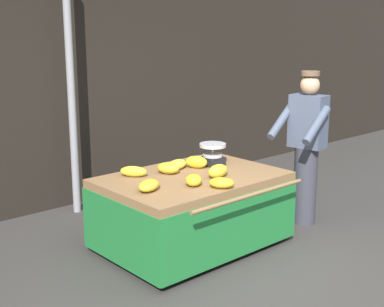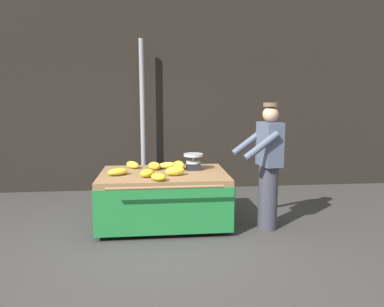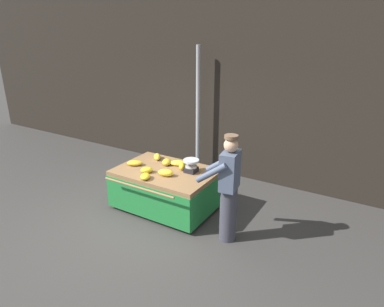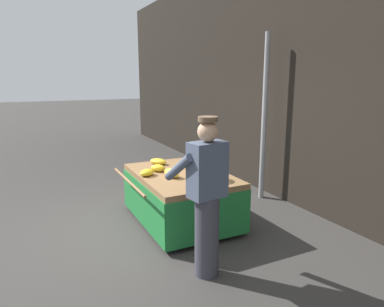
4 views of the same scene
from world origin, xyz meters
TOP-DOWN VIEW (x-y plane):
  - ground_plane at (0.00, 0.00)m, footprint 60.00×60.00m
  - back_wall at (0.00, 2.96)m, footprint 16.00×0.24m
  - street_pole at (-0.27, 2.57)m, footprint 0.09×0.09m
  - banana_cart at (0.06, 0.85)m, footprint 1.78×1.40m
  - weighing_scale at (0.50, 1.02)m, footprint 0.28×0.28m
  - banana_bunch_0 at (0.29, 1.04)m, footprint 0.22×0.26m
  - banana_bunch_1 at (-0.06, 1.07)m, footprint 0.24×0.28m
  - banana_bunch_2 at (-0.55, 0.74)m, footprint 0.33×0.30m
  - banana_bunch_3 at (0.22, 0.65)m, footprint 0.30×0.21m
  - banana_bunch_4 at (0.13, 1.16)m, footprint 0.34×0.28m
  - banana_bunch_5 at (-0.15, 0.59)m, footprint 0.26×0.26m
  - banana_bunch_6 at (-0.01, 0.37)m, footprint 0.26×0.28m
  - banana_bunch_7 at (-0.39, 1.21)m, footprint 0.26×0.29m
  - vendor_person at (1.45, 0.52)m, footprint 0.62×0.57m

SIDE VIEW (x-z plane):
  - ground_plane at x=0.00m, z-range 0.00..0.00m
  - banana_cart at x=0.06m, z-range 0.18..0.92m
  - banana_bunch_4 at x=0.13m, z-range 0.74..0.84m
  - banana_bunch_6 at x=-0.01m, z-range 0.74..0.84m
  - banana_bunch_2 at x=-0.55m, z-range 0.74..0.84m
  - banana_bunch_7 at x=-0.39m, z-range 0.74..0.85m
  - banana_bunch_5 at x=-0.15m, z-range 0.74..0.85m
  - banana_bunch_1 at x=-0.06m, z-range 0.74..0.86m
  - banana_bunch_3 at x=0.22m, z-range 0.74..0.87m
  - banana_bunch_0 at x=0.29m, z-range 0.74..0.87m
  - weighing_scale at x=0.50m, z-range 0.75..0.98m
  - vendor_person at x=1.45m, z-range 0.01..1.73m
  - street_pole at x=-0.27m, z-range 0.00..2.82m
  - back_wall at x=0.00m, z-range 0.00..4.37m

